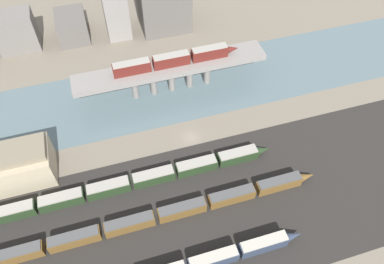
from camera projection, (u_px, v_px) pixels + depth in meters
The scene contains 11 objects.
ground_plane at pixel (191, 137), 109.57m from camera, with size 400.00×400.00×0.00m, color #756B5B.
railbed_yard at pixel (218, 208), 94.91m from camera, with size 280.00×42.00×0.01m, color #282623.
river_water at pixel (172, 89), 122.58m from camera, with size 320.00×29.88×0.01m, color slate.
bridge at pixel (171, 69), 116.11m from camera, with size 60.51×8.38×10.11m.
train_on_bridge at pixel (175, 59), 113.60m from camera, with size 39.76×2.79×3.94m.
train_yard_mid at pixel (136, 222), 90.52m from camera, with size 95.16×2.79×3.52m.
train_yard_far at pixel (137, 181), 98.02m from camera, with size 74.65×3.16×3.48m.
warehouse_building at pixel (1, 168), 96.31m from camera, with size 25.51×11.76×11.01m.
city_block_left at pixel (16, 32), 131.19m from camera, with size 13.63×9.24×13.75m, color slate.
city_block_center at pixel (72, 26), 137.67m from camera, with size 10.63×15.50×8.47m, color #605B56.
city_block_right at pixel (115, 9), 132.81m from camera, with size 8.38×8.27×22.12m, color gray.
Camera 1 is at (-19.49, -65.85, 85.39)m, focal length 35.00 mm.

